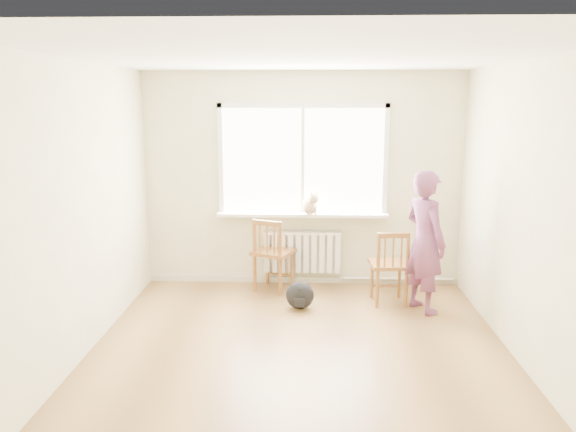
# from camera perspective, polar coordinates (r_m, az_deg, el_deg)

# --- Properties ---
(floor) EXTENTS (4.50, 4.50, 0.00)m
(floor) POSITION_cam_1_polar(r_m,az_deg,el_deg) (5.33, 1.13, -14.39)
(floor) COLOR olive
(floor) RESTS_ON ground
(ceiling) EXTENTS (4.50, 4.50, 0.00)m
(ceiling) POSITION_cam_1_polar(r_m,az_deg,el_deg) (4.80, 1.27, 15.95)
(ceiling) COLOR white
(ceiling) RESTS_ON back_wall
(back_wall) EXTENTS (4.00, 0.01, 2.70)m
(back_wall) POSITION_cam_1_polar(r_m,az_deg,el_deg) (7.11, 1.50, 3.66)
(back_wall) COLOR beige
(back_wall) RESTS_ON ground
(window) EXTENTS (2.12, 0.05, 1.42)m
(window) POSITION_cam_1_polar(r_m,az_deg,el_deg) (7.04, 1.51, 6.15)
(window) COLOR white
(window) RESTS_ON back_wall
(windowsill) EXTENTS (2.15, 0.22, 0.04)m
(windowsill) POSITION_cam_1_polar(r_m,az_deg,el_deg) (7.07, 1.48, 0.16)
(windowsill) COLOR white
(windowsill) RESTS_ON back_wall
(radiator) EXTENTS (1.00, 0.12, 0.55)m
(radiator) POSITION_cam_1_polar(r_m,az_deg,el_deg) (7.20, 1.46, -3.64)
(radiator) COLOR white
(radiator) RESTS_ON back_wall
(heating_pipe) EXTENTS (1.40, 0.04, 0.04)m
(heating_pipe) POSITION_cam_1_polar(r_m,az_deg,el_deg) (7.43, 11.19, -6.27)
(heating_pipe) COLOR silver
(heating_pipe) RESTS_ON back_wall
(baseboard) EXTENTS (4.00, 0.03, 0.08)m
(baseboard) POSITION_cam_1_polar(r_m,az_deg,el_deg) (7.39, 1.45, -6.47)
(baseboard) COLOR beige
(baseboard) RESTS_ON ground
(chair_left) EXTENTS (0.59, 0.58, 0.92)m
(chair_left) POSITION_cam_1_polar(r_m,az_deg,el_deg) (6.96, -1.68, -3.95)
(chair_left) COLOR brown
(chair_left) RESTS_ON floor
(chair_right) EXTENTS (0.47, 0.45, 0.89)m
(chair_right) POSITION_cam_1_polar(r_m,az_deg,el_deg) (6.62, 10.34, -5.14)
(chair_right) COLOR brown
(chair_right) RESTS_ON floor
(person) EXTENTS (0.61, 0.70, 1.60)m
(person) POSITION_cam_1_polar(r_m,az_deg,el_deg) (6.42, 13.75, -2.57)
(person) COLOR #AF3A42
(person) RESTS_ON floor
(cat) EXTENTS (0.29, 0.44, 0.31)m
(cat) POSITION_cam_1_polar(r_m,az_deg,el_deg) (6.96, 2.29, 1.18)
(cat) COLOR beige
(cat) RESTS_ON windowsill
(backpack) EXTENTS (0.39, 0.35, 0.32)m
(backpack) POSITION_cam_1_polar(r_m,az_deg,el_deg) (6.46, 1.22, -8.06)
(backpack) COLOR black
(backpack) RESTS_ON floor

